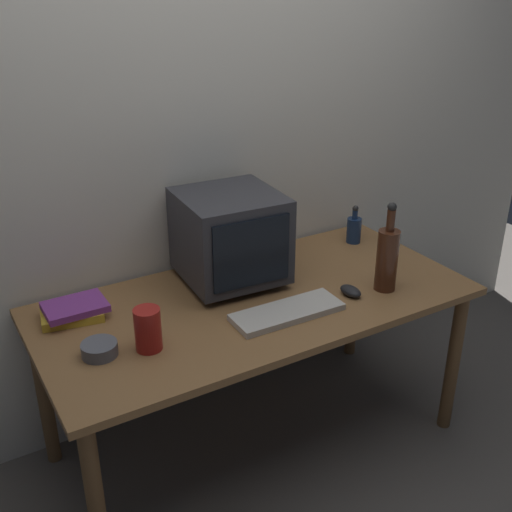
# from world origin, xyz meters

# --- Properties ---
(ground_plane) EXTENTS (6.00, 6.00, 0.00)m
(ground_plane) POSITION_xyz_m (0.00, 0.00, 0.00)
(ground_plane) COLOR #56514C
(back_wall) EXTENTS (4.00, 0.08, 2.50)m
(back_wall) POSITION_xyz_m (0.00, 0.46, 1.25)
(back_wall) COLOR silver
(back_wall) RESTS_ON ground
(desk) EXTENTS (1.67, 0.79, 0.70)m
(desk) POSITION_xyz_m (0.00, 0.00, 0.63)
(desk) COLOR olive
(desk) RESTS_ON ground
(crt_monitor) EXTENTS (0.40, 0.41, 0.37)m
(crt_monitor) POSITION_xyz_m (-0.01, 0.18, 0.90)
(crt_monitor) COLOR #333338
(crt_monitor) RESTS_ON desk
(keyboard) EXTENTS (0.42, 0.16, 0.02)m
(keyboard) POSITION_xyz_m (0.03, -0.17, 0.71)
(keyboard) COLOR beige
(keyboard) RESTS_ON desk
(computer_mouse) EXTENTS (0.07, 0.10, 0.04)m
(computer_mouse) POSITION_xyz_m (0.33, -0.17, 0.72)
(computer_mouse) COLOR black
(computer_mouse) RESTS_ON desk
(bottle_tall) EXTENTS (0.08, 0.08, 0.36)m
(bottle_tall) POSITION_xyz_m (0.48, -0.19, 0.84)
(bottle_tall) COLOR #472314
(bottle_tall) RESTS_ON desk
(bottle_short) EXTENTS (0.07, 0.07, 0.18)m
(bottle_short) POSITION_xyz_m (0.66, 0.24, 0.77)
(bottle_short) COLOR navy
(bottle_short) RESTS_ON desk
(book_stack) EXTENTS (0.24, 0.17, 0.06)m
(book_stack) POSITION_xyz_m (-0.65, 0.21, 0.73)
(book_stack) COLOR gold
(book_stack) RESTS_ON desk
(cd_spindle) EXTENTS (0.12, 0.12, 0.04)m
(cd_spindle) POSITION_xyz_m (-0.64, -0.07, 0.72)
(cd_spindle) COLOR #595B66
(cd_spindle) RESTS_ON desk
(metal_canister) EXTENTS (0.09, 0.09, 0.15)m
(metal_canister) POSITION_xyz_m (-0.49, -0.12, 0.78)
(metal_canister) COLOR #A51E19
(metal_canister) RESTS_ON desk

